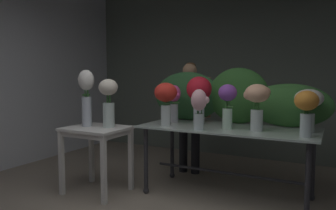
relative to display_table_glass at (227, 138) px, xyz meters
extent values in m
plane|color=gray|center=(-0.35, 0.20, -0.68)|extent=(7.70, 7.70, 0.00)
cube|color=slate|center=(-0.35, 1.95, 0.81)|extent=(5.79, 0.12, 2.98)
cube|color=silver|center=(-3.25, 0.20, 0.81)|extent=(0.12, 3.62, 2.98)
cube|color=silver|center=(0.00, 0.00, 0.11)|extent=(1.94, 0.88, 0.02)
cylinder|color=#2D2D33|center=(-0.87, -0.34, -0.29)|extent=(0.05, 0.05, 0.78)
sphere|color=#2D2D33|center=(-0.87, -0.34, -0.65)|extent=(0.07, 0.07, 0.07)
cylinder|color=#2D2D33|center=(0.87, -0.34, -0.29)|extent=(0.05, 0.05, 0.78)
cylinder|color=#2D2D33|center=(-0.87, 0.34, -0.29)|extent=(0.05, 0.05, 0.78)
sphere|color=#2D2D33|center=(-0.87, 0.34, -0.65)|extent=(0.07, 0.07, 0.07)
cylinder|color=#2D2D33|center=(0.87, 0.34, -0.29)|extent=(0.05, 0.05, 0.78)
sphere|color=#2D2D33|center=(0.87, 0.34, -0.65)|extent=(0.07, 0.07, 0.07)
cylinder|color=#2D2D33|center=(0.00, 0.00, -0.41)|extent=(1.74, 0.03, 0.03)
cube|color=white|center=(-1.40, -0.57, 0.08)|extent=(0.69, 0.59, 0.03)
cube|color=white|center=(-1.40, -0.57, 0.04)|extent=(0.63, 0.53, 0.06)
cube|color=white|center=(-1.71, -0.83, -0.31)|extent=(0.05, 0.05, 0.75)
cube|color=white|center=(-1.10, -0.83, -0.31)|extent=(0.05, 0.05, 0.75)
cube|color=white|center=(-1.71, -0.31, -0.31)|extent=(0.05, 0.05, 0.75)
cube|color=white|center=(-1.10, -0.31, -0.31)|extent=(0.05, 0.05, 0.75)
cylinder|color=#232328|center=(-0.85, 0.65, -0.29)|extent=(0.12, 0.12, 0.79)
cylinder|color=#232328|center=(-0.66, 0.65, -0.29)|extent=(0.12, 0.12, 0.79)
cube|color=#B2BCC6|center=(-0.76, 0.65, 0.39)|extent=(0.44, 0.22, 0.57)
cube|color=black|center=(-0.76, 0.54, 0.35)|extent=(0.38, 0.02, 0.69)
cylinder|color=tan|center=(-1.02, 0.65, 0.40)|extent=(0.09, 0.09, 0.55)
cylinder|color=tan|center=(-0.49, 0.65, 0.40)|extent=(0.09, 0.09, 0.55)
sphere|color=tan|center=(-0.76, 0.65, 0.77)|extent=(0.20, 0.20, 0.20)
ellipsoid|color=brown|center=(-0.76, 0.67, 0.83)|extent=(0.15, 0.15, 0.09)
ellipsoid|color=#28562D|center=(-0.64, 0.32, 0.43)|extent=(0.93, 0.22, 0.62)
ellipsoid|color=#2D6028|center=(0.02, 0.32, 0.46)|extent=(0.73, 0.24, 0.67)
ellipsoid|color=#387033|center=(0.60, 0.32, 0.36)|extent=(0.93, 0.23, 0.49)
cylinder|color=silver|center=(0.03, -0.13, 0.23)|extent=(0.10, 0.10, 0.22)
cylinder|color=#9EBCB2|center=(0.03, -0.13, 0.17)|extent=(0.10, 0.10, 0.09)
cylinder|color=#387033|center=(0.05, -0.13, 0.30)|extent=(0.01, 0.01, 0.33)
cylinder|color=#387033|center=(0.02, -0.10, 0.30)|extent=(0.01, 0.01, 0.33)
cylinder|color=#387033|center=(0.03, -0.15, 0.30)|extent=(0.01, 0.01, 0.33)
ellipsoid|color=purple|center=(0.03, -0.13, 0.51)|extent=(0.20, 0.20, 0.18)
sphere|color=purple|center=(0.09, -0.14, 0.51)|extent=(0.07, 0.07, 0.07)
ellipsoid|color=#477F3D|center=(0.06, -0.13, 0.36)|extent=(0.11, 0.08, 0.03)
cylinder|color=silver|center=(0.82, 0.07, 0.22)|extent=(0.12, 0.12, 0.19)
cylinder|color=#9EBCB2|center=(0.82, 0.07, 0.16)|extent=(0.11, 0.11, 0.08)
cylinder|color=#28562D|center=(0.84, 0.07, 0.27)|extent=(0.01, 0.01, 0.28)
cylinder|color=#28562D|center=(0.82, 0.09, 0.27)|extent=(0.01, 0.01, 0.28)
cylinder|color=#28562D|center=(0.79, 0.07, 0.27)|extent=(0.01, 0.01, 0.28)
cylinder|color=#28562D|center=(0.82, 0.05, 0.27)|extent=(0.01, 0.01, 0.28)
ellipsoid|color=white|center=(0.82, 0.07, 0.47)|extent=(0.28, 0.28, 0.19)
ellipsoid|color=#28562D|center=(0.80, 0.05, 0.33)|extent=(0.11, 0.06, 0.03)
cylinder|color=silver|center=(0.34, -0.11, 0.23)|extent=(0.13, 0.13, 0.22)
cylinder|color=#9EBCB2|center=(0.34, -0.11, 0.17)|extent=(0.12, 0.12, 0.09)
cylinder|color=#387033|center=(0.36, -0.11, 0.29)|extent=(0.01, 0.01, 0.32)
cylinder|color=#387033|center=(0.34, -0.10, 0.29)|extent=(0.01, 0.01, 0.32)
cylinder|color=#387033|center=(0.31, -0.12, 0.29)|extent=(0.01, 0.01, 0.32)
cylinder|color=#387033|center=(0.35, -0.13, 0.29)|extent=(0.01, 0.01, 0.32)
ellipsoid|color=#F4B78E|center=(0.34, -0.11, 0.51)|extent=(0.25, 0.25, 0.19)
sphere|color=#F4B78E|center=(0.25, -0.11, 0.50)|extent=(0.11, 0.11, 0.11)
sphere|color=#F4B78E|center=(0.42, -0.10, 0.53)|extent=(0.11, 0.11, 0.11)
ellipsoid|color=#387033|center=(0.34, -0.10, 0.36)|extent=(0.07, 0.11, 0.03)
cylinder|color=silver|center=(-0.66, -0.24, 0.24)|extent=(0.11, 0.11, 0.24)
cylinder|color=#9EBCB2|center=(-0.66, -0.24, 0.17)|extent=(0.10, 0.10, 0.10)
cylinder|color=#387033|center=(-0.63, -0.24, 0.29)|extent=(0.01, 0.01, 0.31)
cylinder|color=#387033|center=(-0.67, -0.23, 0.29)|extent=(0.01, 0.01, 0.31)
cylinder|color=#387033|center=(-0.67, -0.26, 0.29)|extent=(0.01, 0.01, 0.31)
ellipsoid|color=red|center=(-0.66, -0.24, 0.51)|extent=(0.26, 0.26, 0.22)
sphere|color=red|center=(-0.58, -0.26, 0.47)|extent=(0.06, 0.06, 0.06)
ellipsoid|color=#28562D|center=(-0.63, -0.27, 0.38)|extent=(0.08, 0.11, 0.03)
cylinder|color=silver|center=(-0.70, 0.06, 0.23)|extent=(0.10, 0.10, 0.23)
cylinder|color=#9EBCB2|center=(-0.70, 0.06, 0.17)|extent=(0.09, 0.09, 0.09)
cylinder|color=#387033|center=(-0.68, 0.06, 0.27)|extent=(0.01, 0.01, 0.28)
cylinder|color=#387033|center=(-0.70, 0.08, 0.27)|extent=(0.01, 0.01, 0.28)
cylinder|color=#387033|center=(-0.72, 0.06, 0.27)|extent=(0.01, 0.01, 0.28)
cylinder|color=#387033|center=(-0.70, 0.05, 0.27)|extent=(0.01, 0.01, 0.28)
ellipsoid|color=#E54C9E|center=(-0.70, 0.06, 0.48)|extent=(0.16, 0.16, 0.20)
sphere|color=#E54C9E|center=(-0.63, 0.03, 0.46)|extent=(0.05, 0.05, 0.05)
ellipsoid|color=#387033|center=(-0.66, 0.04, 0.37)|extent=(0.10, 0.05, 0.03)
cylinder|color=silver|center=(-0.21, -0.33, 0.21)|extent=(0.10, 0.10, 0.17)
cylinder|color=#9EBCB2|center=(-0.21, -0.33, 0.16)|extent=(0.10, 0.10, 0.07)
cylinder|color=#28562D|center=(-0.18, -0.33, 0.25)|extent=(0.01, 0.01, 0.24)
cylinder|color=#28562D|center=(-0.22, -0.32, 0.25)|extent=(0.01, 0.01, 0.24)
cylinder|color=#28562D|center=(-0.22, -0.34, 0.25)|extent=(0.01, 0.01, 0.24)
ellipsoid|color=#EFB2BC|center=(-0.21, -0.33, 0.44)|extent=(0.17, 0.17, 0.23)
sphere|color=#EFB2BC|center=(-0.15, -0.31, 0.44)|extent=(0.08, 0.08, 0.08)
cylinder|color=silver|center=(-0.35, 0.01, 0.22)|extent=(0.13, 0.13, 0.20)
cylinder|color=#9EBCB2|center=(-0.35, 0.01, 0.17)|extent=(0.12, 0.12, 0.08)
cylinder|color=#387033|center=(-0.32, 0.02, 0.29)|extent=(0.01, 0.01, 0.33)
cylinder|color=#387033|center=(-0.37, 0.04, 0.29)|extent=(0.01, 0.01, 0.33)
cylinder|color=#387033|center=(-0.37, -0.01, 0.29)|extent=(0.01, 0.01, 0.33)
ellipsoid|color=red|center=(-0.35, 0.01, 0.54)|extent=(0.29, 0.29, 0.29)
sphere|color=red|center=(-0.44, 0.03, 0.54)|extent=(0.08, 0.08, 0.08)
sphere|color=red|center=(-0.27, 0.01, 0.57)|extent=(0.10, 0.10, 0.10)
ellipsoid|color=#28562D|center=(-0.34, -0.02, 0.34)|extent=(0.07, 0.11, 0.03)
cylinder|color=silver|center=(0.82, -0.24, 0.23)|extent=(0.10, 0.10, 0.22)
cylinder|color=#9EBCB2|center=(0.82, -0.24, 0.17)|extent=(0.09, 0.09, 0.09)
cylinder|color=#2D6028|center=(0.84, -0.24, 0.27)|extent=(0.01, 0.01, 0.28)
cylinder|color=#2D6028|center=(0.81, -0.23, 0.27)|extent=(0.01, 0.01, 0.28)
cylinder|color=#2D6028|center=(0.81, -0.26, 0.27)|extent=(0.01, 0.01, 0.28)
ellipsoid|color=orange|center=(0.82, -0.24, 0.47)|extent=(0.22, 0.22, 0.19)
sphere|color=orange|center=(0.88, -0.23, 0.46)|extent=(0.06, 0.06, 0.06)
ellipsoid|color=#387033|center=(0.84, -0.22, 0.36)|extent=(0.10, 0.10, 0.03)
cylinder|color=silver|center=(-1.54, -0.57, 0.27)|extent=(0.12, 0.12, 0.35)
cylinder|color=#9EBCB2|center=(-1.54, -0.57, 0.17)|extent=(0.11, 0.11, 0.15)
cylinder|color=#387033|center=(-1.52, -0.57, 0.34)|extent=(0.01, 0.01, 0.46)
cylinder|color=#387033|center=(-1.55, -0.55, 0.34)|extent=(0.01, 0.01, 0.46)
cylinder|color=#387033|center=(-1.55, -0.59, 0.34)|extent=(0.01, 0.01, 0.46)
ellipsoid|color=white|center=(-1.54, -0.57, 0.64)|extent=(0.19, 0.19, 0.24)
sphere|color=white|center=(-1.62, -0.56, 0.65)|extent=(0.10, 0.10, 0.10)
ellipsoid|color=#477F3D|center=(-1.57, -0.54, 0.47)|extent=(0.09, 0.11, 0.03)
cylinder|color=silver|center=(-1.26, -0.51, 0.24)|extent=(0.13, 0.13, 0.29)
cylinder|color=#9EBCB2|center=(-1.26, -0.51, 0.16)|extent=(0.12, 0.12, 0.12)
cylinder|color=#2D6028|center=(-1.24, -0.52, 0.31)|extent=(0.01, 0.01, 0.40)
cylinder|color=#2D6028|center=(-1.27, -0.49, 0.31)|extent=(0.01, 0.01, 0.40)
cylinder|color=#2D6028|center=(-1.28, -0.51, 0.31)|extent=(0.01, 0.01, 0.40)
cylinder|color=#2D6028|center=(-1.26, -0.53, 0.31)|extent=(0.01, 0.01, 0.40)
ellipsoid|color=silver|center=(-1.26, -0.51, 0.56)|extent=(0.22, 0.22, 0.19)
camera|label=1|loc=(1.08, -3.48, 0.70)|focal=34.58mm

